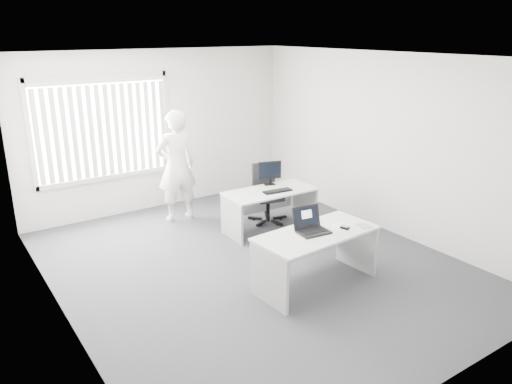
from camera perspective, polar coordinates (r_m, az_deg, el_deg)
ground at (r=7.00m, az=-0.27°, el=-8.30°), size 6.00×6.00×0.00m
wall_back at (r=9.07m, az=-11.04°, el=6.92°), size 5.00×0.02×2.80m
wall_front at (r=4.48m, az=21.86°, el=-5.82°), size 5.00×0.02×2.80m
wall_left at (r=5.56m, az=-22.17°, el=-1.24°), size 0.02×6.00×2.80m
wall_right at (r=8.12m, az=14.56°, el=5.37°), size 0.02×6.00×2.80m
ceiling at (r=6.27m, az=-0.31°, el=15.25°), size 5.00×6.00×0.02m
window at (r=8.67m, az=-17.08°, el=6.95°), size 2.32×0.06×1.76m
blinds at (r=8.62m, az=-16.94°, el=6.70°), size 2.20×0.10×1.50m
desk_near at (r=6.32m, az=6.88°, el=-6.26°), size 1.62×0.84×0.72m
desk_far at (r=8.00m, az=1.61°, el=-1.09°), size 1.48×0.72×0.67m
office_chair at (r=8.44m, az=1.24°, el=-1.30°), size 0.66×0.66×0.99m
person at (r=8.42m, az=-9.09°, el=2.96°), size 0.71×0.49×1.88m
laptop at (r=6.16m, az=6.63°, el=-3.38°), size 0.42×0.38×0.30m
paper_sheet at (r=6.48m, az=9.59°, el=-3.82°), size 0.33×0.29×0.00m
mouse at (r=6.39m, az=10.12°, el=-3.97°), size 0.10×0.12×0.04m
booklet at (r=6.52m, az=12.28°, el=-3.81°), size 0.17×0.21×0.01m
keyboard at (r=7.88m, az=2.48°, el=0.11°), size 0.49×0.21×0.02m
monitor at (r=8.18m, az=1.56°, el=2.17°), size 0.41×0.23×0.39m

